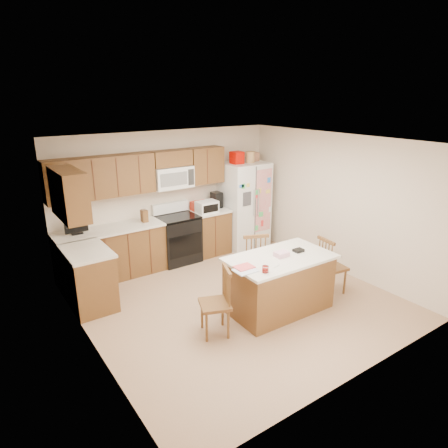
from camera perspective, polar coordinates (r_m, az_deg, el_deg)
ground at (r=6.50m, az=1.75°, el=-10.81°), size 4.50×4.50×0.00m
room_shell at (r=5.94m, az=1.89°, el=1.44°), size 4.60×4.60×2.52m
cabinetry at (r=7.15m, az=-13.17°, el=-0.50°), size 3.36×1.56×2.15m
stove at (r=7.80m, az=-6.66°, el=-1.98°), size 0.76×0.65×1.13m
refrigerator at (r=8.43m, az=2.89°, el=2.85°), size 0.90×0.79×2.04m
island at (r=6.11m, az=7.87°, el=-8.34°), size 1.68×0.95×0.95m
windsor_chair_left at (r=5.48m, az=-1.06°, el=-11.28°), size 0.52×0.53×0.96m
windsor_chair_back at (r=6.67m, az=4.14°, el=-5.47°), size 0.56×0.55×1.01m
windsor_chair_right at (r=6.78m, az=15.00°, el=-5.92°), size 0.45×0.46×0.96m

